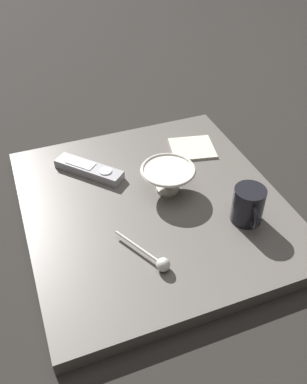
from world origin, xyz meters
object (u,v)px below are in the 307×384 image
Objects in this scene: tv_remote_near at (89,169)px; coffee_mug at (248,205)px; teaspoon at (159,262)px; folded_napkin at (192,148)px; cereal_bowl at (168,178)px.

coffee_mug is at bearing 134.50° from tv_remote_near.
teaspoon reaches higher than folded_napkin.
tv_remote_near is at bearing -45.50° from coffee_mug.
teaspoon is 0.98× the size of folded_napkin.
coffee_mug is 0.31m from folded_napkin.
folded_napkin is (-0.30, -0.00, -0.01)m from tv_remote_near.
coffee_mug is at bearing 128.11° from cereal_bowl.
cereal_bowl is at bearing 140.64° from tv_remote_near.
cereal_bowl is 0.98× the size of teaspoon.
coffee_mug is 0.74× the size of teaspoon.
teaspoon is at bearing 99.07° from tv_remote_near.
coffee_mug is 0.25m from teaspoon.
coffee_mug is 0.60× the size of tv_remote_near.
tv_remote_near is (0.06, -0.36, -0.00)m from teaspoon.
coffee_mug reaches higher than folded_napkin.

